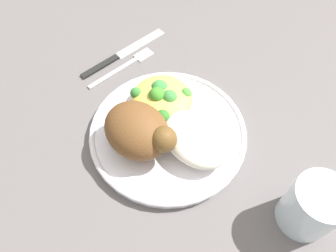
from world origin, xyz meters
The scene contains 8 objects.
ground_plane centered at (0.00, 0.00, 0.00)m, with size 2.00×2.00×0.00m, color #5E5959.
plate centered at (0.00, 0.00, 0.01)m, with size 0.25×0.25×0.02m.
roasted_chicken centered at (-0.01, -0.05, 0.05)m, with size 0.11×0.09×0.06m.
rice_pile centered at (0.05, 0.01, 0.04)m, with size 0.11×0.09×0.04m, color white.
mac_cheese_with_broccoli centered at (-0.04, 0.03, 0.03)m, with size 0.10×0.10×0.04m.
fork centered at (-0.16, 0.05, 0.00)m, with size 0.02×0.14×0.01m.
knife centered at (-0.19, 0.05, 0.00)m, with size 0.02×0.19×0.01m.
water_glass centered at (0.22, 0.04, 0.04)m, with size 0.07×0.07×0.08m, color silver.
Camera 1 is at (0.19, -0.18, 0.43)m, focal length 33.96 mm.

